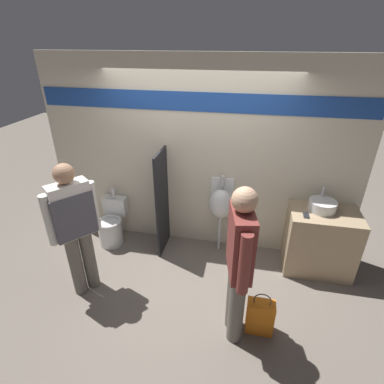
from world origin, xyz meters
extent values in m
plane|color=#70665B|center=(0.00, 0.00, 0.00)|extent=(16.00, 16.00, 0.00)
cube|color=beige|center=(0.00, 0.60, 1.35)|extent=(4.39, 0.06, 2.70)
cube|color=#1E479E|center=(0.00, 0.56, 2.12)|extent=(4.30, 0.01, 0.24)
cube|color=tan|center=(1.71, 0.28, 0.44)|extent=(0.87, 0.58, 0.88)
cylinder|color=silver|center=(1.66, 0.34, 0.94)|extent=(0.34, 0.34, 0.13)
cylinder|color=silver|center=(1.66, 0.46, 1.08)|extent=(0.03, 0.03, 0.14)
cube|color=#232328|center=(1.45, 0.16, 0.88)|extent=(0.07, 0.14, 0.01)
cube|color=black|center=(-0.46, 0.30, 0.76)|extent=(0.03, 0.53, 1.52)
cylinder|color=silver|center=(0.36, 0.41, 0.29)|extent=(0.04, 0.04, 0.59)
ellipsoid|color=silver|center=(0.36, 0.41, 0.78)|extent=(0.33, 0.30, 0.42)
cube|color=silver|center=(0.36, 0.56, 0.84)|extent=(0.32, 0.02, 0.53)
cylinder|color=silver|center=(0.36, 0.52, 1.08)|extent=(0.06, 0.06, 0.16)
cylinder|color=silver|center=(-1.28, 0.21, 0.19)|extent=(0.35, 0.35, 0.38)
torus|color=silver|center=(-1.28, 0.21, 0.39)|extent=(0.37, 0.37, 0.04)
cube|color=silver|center=(-1.28, 0.48, 0.52)|extent=(0.36, 0.16, 0.28)
cylinder|color=silver|center=(-1.28, 0.46, 0.75)|extent=(0.06, 0.06, 0.14)
cylinder|color=#666056|center=(-1.23, -0.78, 0.41)|extent=(0.15, 0.15, 0.83)
cylinder|color=#666056|center=(-1.13, -0.65, 0.41)|extent=(0.15, 0.15, 0.83)
cube|color=silver|center=(-1.18, -0.71, 1.15)|extent=(0.42, 0.45, 0.65)
cube|color=#4C4C56|center=(-1.18, -0.71, 1.10)|extent=(0.45, 0.49, 0.52)
cylinder|color=silver|center=(-1.33, -0.91, 1.12)|extent=(0.10, 0.10, 0.60)
cylinder|color=silver|center=(-1.02, -0.52, 1.12)|extent=(0.10, 0.10, 0.60)
sphere|color=#A87A5B|center=(-1.18, -0.71, 1.59)|extent=(0.22, 0.22, 0.22)
cylinder|color=#666056|center=(0.70, -1.05, 0.42)|extent=(0.16, 0.16, 0.85)
cylinder|color=#666056|center=(0.67, -0.89, 0.42)|extent=(0.16, 0.16, 0.85)
cube|color=brown|center=(0.69, -0.97, 1.18)|extent=(0.28, 0.47, 0.67)
cylinder|color=brown|center=(0.74, -1.22, 1.15)|extent=(0.11, 0.11, 0.62)
cylinder|color=brown|center=(0.64, -0.72, 1.15)|extent=(0.11, 0.11, 0.62)
sphere|color=tan|center=(0.69, -0.97, 1.63)|extent=(0.23, 0.23, 0.23)
cube|color=orange|center=(0.96, -0.91, 0.20)|extent=(0.29, 0.16, 0.40)
torus|color=#4C4742|center=(0.96, -0.91, 0.44)|extent=(0.18, 0.01, 0.18)
camera|label=1|loc=(0.70, -3.22, 2.85)|focal=28.00mm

